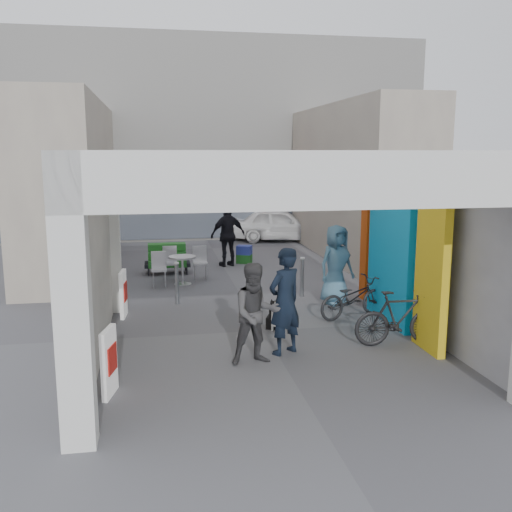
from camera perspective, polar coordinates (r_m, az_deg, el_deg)
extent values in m
plane|color=#55555A|center=(11.37, 0.68, -7.48)|extent=(90.00, 90.00, 0.00)
cube|color=silver|center=(6.92, -17.87, -4.62)|extent=(0.40, 0.40, 3.50)
cube|color=silver|center=(12.79, -14.37, 2.24)|extent=(0.40, 0.40, 3.50)
cube|color=#D3470C|center=(13.71, 11.52, 2.88)|extent=(0.40, 0.40, 3.50)
plane|color=beige|center=(9.83, -15.60, -0.17)|extent=(0.00, 6.40, 6.40)
plane|color=#A8A8AD|center=(11.01, 17.24, 0.84)|extent=(0.00, 6.40, 6.40)
cube|color=#0D9ADA|center=(12.00, 13.27, 0.09)|extent=(0.15, 2.00, 2.80)
cube|color=yellow|center=(10.41, 17.18, -1.65)|extent=(0.15, 1.00, 2.80)
plane|color=#ABAAA6|center=(9.85, 1.83, 10.46)|extent=(6.40, 6.40, 0.00)
cube|color=silver|center=(12.85, -1.03, 8.87)|extent=(6.40, 0.30, 0.70)
cube|color=silver|center=(6.90, 7.10, 7.54)|extent=(6.40, 0.30, 0.70)
cube|color=silver|center=(13.02, -1.15, 8.67)|extent=(4.20, 0.05, 0.55)
cube|color=silver|center=(24.72, -5.52, 11.49)|extent=(18.00, 4.00, 8.00)
cube|color=#515966|center=(22.81, -4.96, 4.05)|extent=(16.20, 0.06, 1.80)
cube|color=white|center=(22.60, -10.15, 8.45)|extent=(2.60, 0.06, 0.50)
cube|color=red|center=(22.88, -1.25, 8.63)|extent=(2.20, 0.06, 0.50)
cube|color=#A79E8A|center=(18.33, -17.97, 6.77)|extent=(2.00, 9.00, 5.00)
cube|color=#A79E8A|center=(19.30, 9.76, 7.28)|extent=(2.00, 9.00, 5.00)
cylinder|color=gray|center=(13.32, -7.91, -2.75)|extent=(0.09, 0.09, 0.97)
cylinder|color=gray|center=(13.63, -0.66, -2.69)|extent=(0.09, 0.09, 0.81)
cylinder|color=gray|center=(13.91, 4.65, -2.16)|extent=(0.09, 0.09, 0.96)
cube|color=silver|center=(8.60, -14.49, -10.25)|extent=(0.20, 0.55, 1.00)
cube|color=red|center=(8.58, -14.23, -9.93)|extent=(0.13, 0.38, 0.40)
cube|color=silver|center=(12.51, -13.14, -3.72)|extent=(0.13, 0.56, 1.00)
cube|color=red|center=(12.49, -12.96, -3.49)|extent=(0.08, 0.39, 0.40)
cylinder|color=#B5B5BA|center=(15.30, -7.35, -1.47)|extent=(0.06, 0.06, 0.74)
cylinder|color=#B5B5BA|center=(15.38, -7.32, -2.78)|extent=(0.45, 0.45, 0.02)
cylinder|color=#B5B5BA|center=(15.23, -7.39, -0.11)|extent=(0.72, 0.72, 0.05)
cube|color=#B5B5BA|center=(15.12, -9.64, -2.22)|extent=(0.39, 0.39, 0.46)
cube|color=#B5B5BA|center=(15.21, -9.70, -0.39)|extent=(0.39, 0.05, 0.46)
cube|color=#B5B5BA|center=(15.86, -5.58, -1.53)|extent=(0.39, 0.39, 0.46)
cube|color=#B5B5BA|center=(15.96, -5.67, 0.21)|extent=(0.39, 0.05, 0.46)
cube|color=#B5B5BA|center=(15.92, -8.56, -1.55)|extent=(0.39, 0.39, 0.46)
cube|color=#B5B5BA|center=(16.02, -8.63, 0.18)|extent=(0.39, 0.05, 0.46)
cube|color=black|center=(16.81, -8.84, -1.17)|extent=(1.30, 0.65, 0.33)
cube|color=#18561B|center=(16.61, -8.85, -0.73)|extent=(1.09, 0.38, 0.20)
cube|color=#18561B|center=(16.73, -8.88, 0.10)|extent=(1.09, 0.38, 0.20)
cube|color=#18561B|center=(16.86, -8.91, 0.93)|extent=(1.09, 0.38, 0.20)
cube|color=#18561B|center=(18.16, -1.18, -0.26)|extent=(0.55, 0.50, 0.28)
cube|color=#293796|center=(18.11, -1.18, 0.61)|extent=(0.55, 0.50, 0.28)
cube|color=black|center=(11.53, 1.70, -6.62)|extent=(0.23, 0.31, 0.23)
cube|color=black|center=(11.36, 1.83, -5.96)|extent=(0.18, 0.15, 0.35)
cube|color=silver|center=(11.29, 1.92, -6.27)|extent=(0.15, 0.03, 0.33)
cylinder|color=silver|center=(11.34, 1.64, -6.82)|extent=(0.04, 0.04, 0.27)
cylinder|color=silver|center=(11.36, 2.17, -6.79)|extent=(0.04, 0.04, 0.27)
sphere|color=black|center=(11.29, 1.86, -4.95)|extent=(0.18, 0.18, 0.18)
cube|color=silver|center=(11.20, 1.96, -5.17)|extent=(0.08, 0.12, 0.06)
cone|color=black|center=(11.29, 1.58, -4.48)|extent=(0.07, 0.07, 0.08)
cone|color=black|center=(11.31, 2.06, -4.46)|extent=(0.07, 0.07, 0.08)
imported|color=black|center=(9.89, 2.89, -4.54)|extent=(0.82, 0.74, 1.88)
imported|color=#3D3D3F|center=(9.45, -0.01, -5.81)|extent=(0.89, 0.73, 1.70)
imported|color=teal|center=(13.30, 8.02, -0.85)|extent=(1.05, 0.86, 1.84)
imported|color=black|center=(17.56, -2.83, 2.12)|extent=(1.24, 0.83, 1.95)
imported|color=black|center=(12.30, 9.66, -4.12)|extent=(1.77, 1.09, 0.88)
imported|color=black|center=(10.74, 14.20, -6.03)|extent=(1.72, 0.54, 1.02)
imported|color=silver|center=(22.68, 2.37, 3.15)|extent=(4.04, 2.28, 1.30)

